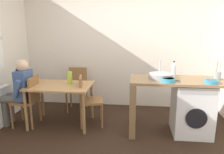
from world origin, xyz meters
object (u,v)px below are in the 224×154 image
object	(u,v)px
chair_opposite	(87,98)
washing_machine	(192,109)
dining_table	(60,90)
utensil_crock	(218,75)
mixing_bowl	(168,80)
seated_person	(20,89)
vase	(70,78)
colander	(211,81)
chair_person_seat	(29,98)
bottle_tall_green	(174,69)
chair_spare_by_wall	(77,86)

from	to	relation	value
chair_opposite	washing_machine	xyz separation A→B (m)	(1.78, -0.13, -0.08)
dining_table	utensil_crock	world-z (taller)	utensil_crock
mixing_bowl	utensil_crock	bearing A→B (deg)	17.36
dining_table	seated_person	bearing A→B (deg)	-171.79
vase	chair_opposite	bearing A→B (deg)	-11.42
colander	vase	xyz separation A→B (m)	(-2.29, 0.41, -0.10)
chair_person_seat	vase	size ratio (longest dim) A/B	4.03
utensil_crock	bottle_tall_green	bearing A→B (deg)	162.23
colander	washing_machine	bearing A→B (deg)	130.74
seated_person	mixing_bowl	bearing A→B (deg)	-95.49
chair_opposite	colander	size ratio (longest dim) A/B	4.50
dining_table	colander	world-z (taller)	colander
mixing_bowl	seated_person	bearing A→B (deg)	175.76
bottle_tall_green	vase	bearing A→B (deg)	-177.84
seated_person	mixing_bowl	distance (m)	2.55
chair_person_seat	seated_person	bearing A→B (deg)	90.00
bottle_tall_green	utensil_crock	distance (m)	0.69
colander	chair_person_seat	bearing A→B (deg)	175.96
dining_table	vase	distance (m)	0.28
dining_table	chair_opposite	xyz separation A→B (m)	(0.48, 0.03, -0.14)
bottle_tall_green	colander	distance (m)	0.68
seated_person	colander	xyz separation A→B (m)	(3.15, -0.21, 0.28)
washing_machine	mixing_bowl	bearing A→B (deg)	-155.43
dining_table	chair_spare_by_wall	xyz separation A→B (m)	(0.09, 0.77, -0.14)
washing_machine	colander	world-z (taller)	colander
dining_table	utensil_crock	size ratio (longest dim) A/B	3.67
seated_person	vase	size ratio (longest dim) A/B	5.38
chair_opposite	vase	xyz separation A→B (m)	(-0.33, 0.07, 0.34)
bottle_tall_green	mixing_bowl	distance (m)	0.49
chair_spare_by_wall	mixing_bowl	size ratio (longest dim) A/B	4.15
seated_person	utensil_crock	world-z (taller)	utensil_crock
chair_person_seat	chair_opposite	size ratio (longest dim) A/B	1.00
colander	seated_person	bearing A→B (deg)	176.23
mixing_bowl	utensil_crock	world-z (taller)	utensil_crock
mixing_bowl	colander	bearing A→B (deg)	-1.85
chair_spare_by_wall	vase	size ratio (longest dim) A/B	4.03
washing_machine	chair_opposite	bearing A→B (deg)	175.95
dining_table	mixing_bowl	world-z (taller)	mixing_bowl
utensil_crock	mixing_bowl	bearing A→B (deg)	-162.64
colander	chair_opposite	bearing A→B (deg)	170.09
chair_opposite	colander	distance (m)	2.05
chair_person_seat	washing_machine	xyz separation A→B (m)	(2.80, 0.01, -0.08)
colander	vase	bearing A→B (deg)	169.88
dining_table	seated_person	distance (m)	0.71
dining_table	chair_opposite	bearing A→B (deg)	4.06
seated_person	mixing_bowl	size ratio (longest dim) A/B	5.53
washing_machine	chair_person_seat	bearing A→B (deg)	-179.87
seated_person	washing_machine	bearing A→B (deg)	-91.06
dining_table	chair_spare_by_wall	world-z (taller)	chair_spare_by_wall
washing_machine	vase	distance (m)	2.16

